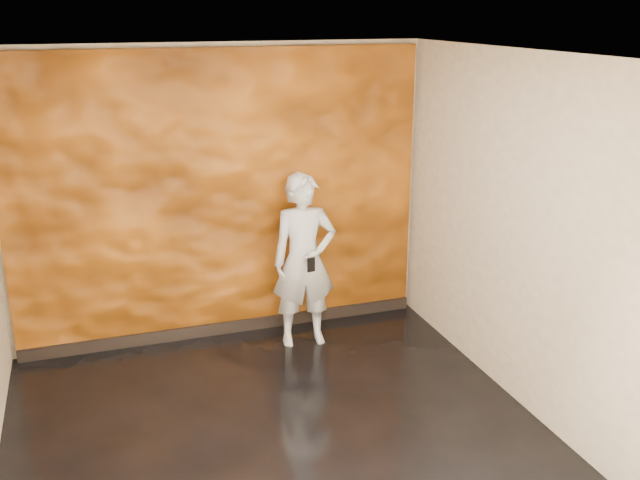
{
  "coord_description": "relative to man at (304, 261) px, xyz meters",
  "views": [
    {
      "loc": [
        -1.2,
        -4.49,
        3.09
      ],
      "look_at": [
        0.7,
        1.12,
        1.15
      ],
      "focal_mm": 40.0,
      "sensor_mm": 36.0,
      "label": 1
    }
  ],
  "objects": [
    {
      "name": "room",
      "position": [
        -0.67,
        -1.5,
        0.57
      ],
      "size": [
        4.02,
        4.02,
        2.81
      ],
      "color": "black",
      "rests_on": "ground"
    },
    {
      "name": "feature_wall",
      "position": [
        -0.67,
        0.46,
        0.55
      ],
      "size": [
        3.9,
        0.06,
        2.75
      ],
      "primitive_type": "cube",
      "color": "#C56614",
      "rests_on": "ground"
    },
    {
      "name": "baseboard",
      "position": [
        -0.67,
        0.42,
        -0.77
      ],
      "size": [
        3.9,
        0.04,
        0.12
      ],
      "primitive_type": "cube",
      "color": "black",
      "rests_on": "ground"
    },
    {
      "name": "man",
      "position": [
        0.0,
        0.0,
        0.0
      ],
      "size": [
        0.64,
        0.45,
        1.66
      ],
      "primitive_type": "imported",
      "rotation": [
        0.0,
        0.0,
        -0.09
      ],
      "color": "#99A0A8",
      "rests_on": "ground"
    },
    {
      "name": "phone",
      "position": [
        -0.02,
        -0.26,
        0.05
      ],
      "size": [
        0.07,
        0.03,
        0.14
      ],
      "primitive_type": "cube",
      "rotation": [
        0.0,
        0.0,
        0.16
      ],
      "color": "black",
      "rests_on": "man"
    }
  ]
}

